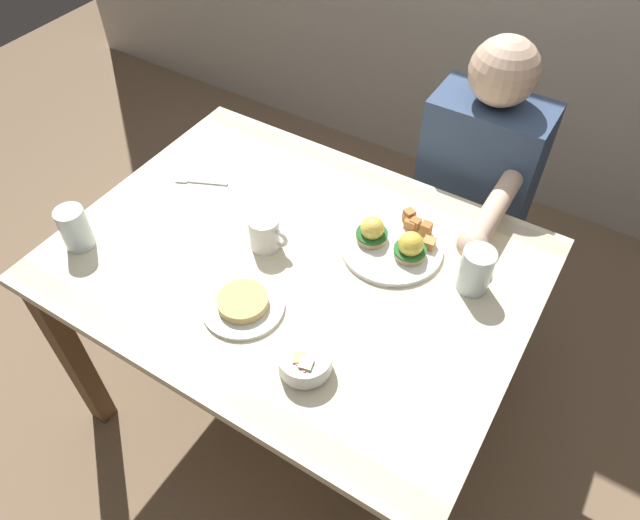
% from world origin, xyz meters
% --- Properties ---
extents(ground_plane, '(6.00, 6.00, 0.00)m').
position_xyz_m(ground_plane, '(0.00, 0.00, 0.00)').
color(ground_plane, '#7F664C').
extents(dining_table, '(1.20, 0.90, 0.74)m').
position_xyz_m(dining_table, '(0.00, 0.00, 0.63)').
color(dining_table, beige).
rests_on(dining_table, ground_plane).
extents(eggs_benedict_plate, '(0.27, 0.27, 0.09)m').
position_xyz_m(eggs_benedict_plate, '(0.20, 0.17, 0.76)').
color(eggs_benedict_plate, white).
rests_on(eggs_benedict_plate, dining_table).
extents(fruit_bowl, '(0.12, 0.12, 0.06)m').
position_xyz_m(fruit_bowl, '(0.20, -0.26, 0.77)').
color(fruit_bowl, white).
rests_on(fruit_bowl, dining_table).
extents(coffee_mug, '(0.11, 0.08, 0.09)m').
position_xyz_m(coffee_mug, '(-0.09, 0.00, 0.79)').
color(coffee_mug, white).
rests_on(coffee_mug, dining_table).
extents(fork, '(0.15, 0.08, 0.00)m').
position_xyz_m(fork, '(-0.41, 0.11, 0.74)').
color(fork, silver).
rests_on(fork, dining_table).
extents(water_glass_near, '(0.08, 0.08, 0.12)m').
position_xyz_m(water_glass_near, '(-0.51, -0.25, 0.79)').
color(water_glass_near, silver).
rests_on(water_glass_near, dining_table).
extents(water_glass_far, '(0.08, 0.08, 0.12)m').
position_xyz_m(water_glass_far, '(0.43, 0.15, 0.79)').
color(water_glass_far, silver).
rests_on(water_glass_far, dining_table).
extents(side_plate, '(0.20, 0.20, 0.04)m').
position_xyz_m(side_plate, '(-0.02, -0.20, 0.75)').
color(side_plate, white).
rests_on(side_plate, dining_table).
extents(diner_person, '(0.34, 0.54, 1.14)m').
position_xyz_m(diner_person, '(0.27, 0.60, 0.65)').
color(diner_person, '#33333D').
rests_on(diner_person, ground_plane).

